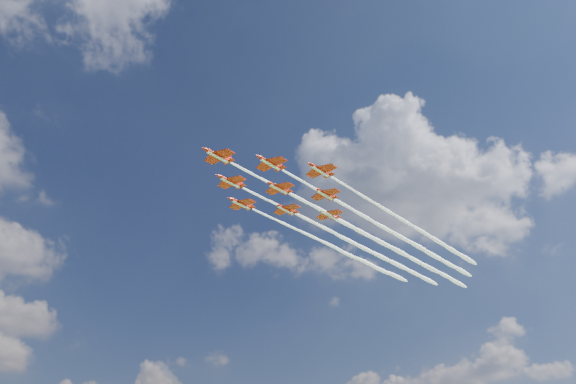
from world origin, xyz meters
name	(u,v)px	position (x,y,z in m)	size (l,w,h in m)	color
jet_lead	(338,219)	(30.68, 9.08, 75.79)	(101.88, 23.40, 2.42)	red
jet_row2_port	(378,224)	(42.85, 4.06, 75.79)	(101.88, 23.40, 2.42)	red
jet_row2_starb	(340,236)	(40.15, 18.23, 75.79)	(101.88, 23.40, 2.42)	red
jet_row3_port	(417,229)	(55.01, -0.95, 75.79)	(101.88, 23.40, 2.42)	red
jet_row3_centre	(378,241)	(52.31, 13.21, 75.79)	(101.88, 23.40, 2.42)	red
jet_row3_starb	(343,251)	(49.61, 27.37, 75.79)	(101.88, 23.40, 2.42)	red
jet_row4_port	(415,245)	(64.48, 8.19, 75.79)	(101.88, 23.40, 2.42)	red
jet_row4_starb	(378,255)	(61.78, 22.35, 75.79)	(101.88, 23.40, 2.42)	red
jet_tail	(413,259)	(73.94, 17.33, 75.79)	(101.88, 23.40, 2.42)	red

